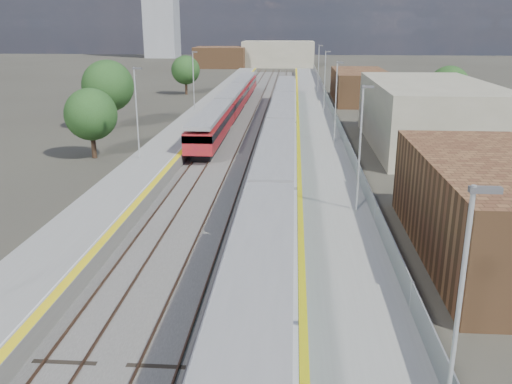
# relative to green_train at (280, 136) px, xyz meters

# --- Properties ---
(ground) EXTENTS (320.00, 320.00, 0.00)m
(ground) POSITION_rel_green_train_xyz_m (-1.50, 11.97, -2.25)
(ground) COLOR #47443A
(ground) RESTS_ON ground
(ballast_bed) EXTENTS (10.50, 155.00, 0.06)m
(ballast_bed) POSITION_rel_green_train_xyz_m (-3.75, 14.47, -2.22)
(ballast_bed) COLOR #565451
(ballast_bed) RESTS_ON ground
(tracks) EXTENTS (8.96, 160.00, 0.17)m
(tracks) POSITION_rel_green_train_xyz_m (-3.15, 16.14, -2.14)
(tracks) COLOR #4C3323
(tracks) RESTS_ON ground
(platform_right) EXTENTS (4.70, 155.00, 8.52)m
(platform_right) POSITION_rel_green_train_xyz_m (3.78, 14.46, -1.72)
(platform_right) COLOR slate
(platform_right) RESTS_ON ground
(platform_left) EXTENTS (4.30, 155.00, 8.52)m
(platform_left) POSITION_rel_green_train_xyz_m (-10.55, 14.46, -1.73)
(platform_left) COLOR slate
(platform_left) RESTS_ON ground
(buildings) EXTENTS (72.00, 185.50, 40.00)m
(buildings) POSITION_rel_green_train_xyz_m (-19.62, 100.56, 8.45)
(buildings) COLOR brown
(buildings) RESTS_ON ground
(green_train) EXTENTS (2.90, 80.78, 3.19)m
(green_train) POSITION_rel_green_train_xyz_m (0.00, 0.00, 0.00)
(green_train) COLOR black
(green_train) RESTS_ON ground
(red_train) EXTENTS (2.68, 54.44, 3.38)m
(red_train) POSITION_rel_green_train_xyz_m (-7.00, 24.39, -0.25)
(red_train) COLOR black
(red_train) RESTS_ON ground
(tree_a) EXTENTS (4.72, 4.72, 6.39)m
(tree_a) POSITION_rel_green_train_xyz_m (-17.10, -0.07, 1.77)
(tree_a) COLOR #382619
(tree_a) RESTS_ON ground
(tree_b) EXTENTS (5.87, 5.87, 7.96)m
(tree_b) POSITION_rel_green_train_xyz_m (-20.13, 13.80, 2.76)
(tree_b) COLOR #382619
(tree_b) RESTS_ON ground
(tree_c) EXTENTS (4.89, 4.89, 6.63)m
(tree_c) POSITION_rel_green_train_xyz_m (-17.55, 46.53, 1.92)
(tree_c) COLOR #382619
(tree_c) RESTS_ON ground
(tree_d) EXTENTS (5.06, 5.06, 6.86)m
(tree_d) POSITION_rel_green_train_xyz_m (20.57, 22.83, 2.07)
(tree_d) COLOR #382619
(tree_d) RESTS_ON ground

